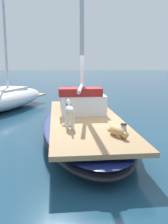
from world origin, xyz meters
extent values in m
plane|color=navy|center=(0.00, 0.00, 0.00)|extent=(120.00, 120.00, 0.00)
ellipsoid|color=black|center=(0.00, 0.00, 0.28)|extent=(3.47, 7.48, 0.56)
ellipsoid|color=navy|center=(0.00, 0.00, 0.46)|extent=(3.49, 7.51, 0.08)
cube|color=tan|center=(0.00, 0.00, 0.61)|extent=(2.95, 6.84, 0.10)
cylinder|color=silver|center=(-0.12, 0.89, 4.14)|extent=(0.14, 0.14, 6.95)
cylinder|color=silver|center=(-0.12, -0.21, 1.56)|extent=(0.10, 2.20, 0.10)
cube|color=silver|center=(-0.17, 1.19, 0.96)|extent=(1.69, 2.37, 0.60)
cube|color=maroon|center=(-0.17, 0.42, 1.38)|extent=(1.41, 0.88, 0.24)
ellipsoid|color=silver|center=(-0.36, -1.27, 1.11)|extent=(0.31, 0.55, 0.22)
cylinder|color=silver|center=(-0.45, -1.11, 0.85)|extent=(0.07, 0.07, 0.38)
cylinder|color=silver|center=(-0.32, -1.08, 0.85)|extent=(0.07, 0.07, 0.38)
cylinder|color=silver|center=(-0.39, -1.46, 0.85)|extent=(0.07, 0.07, 0.38)
cylinder|color=silver|center=(-0.26, -1.44, 0.85)|extent=(0.07, 0.07, 0.38)
cylinder|color=silver|center=(-0.40, -1.04, 1.22)|extent=(0.14, 0.20, 0.19)
ellipsoid|color=silver|center=(-0.42, -0.92, 1.27)|extent=(0.17, 0.24, 0.13)
cone|color=#504E4A|center=(-0.46, -0.93, 1.33)|extent=(0.05, 0.05, 0.06)
cone|color=#504E4A|center=(-0.38, -0.92, 1.33)|extent=(0.05, 0.05, 0.06)
torus|color=black|center=(-0.40, -1.04, 1.22)|extent=(0.15, 0.14, 0.10)
cylinder|color=silver|center=(-0.29, -1.63, 1.14)|extent=(0.08, 0.23, 0.12)
ellipsoid|color=tan|center=(0.78, -1.98, 0.77)|extent=(0.47, 0.65, 0.22)
ellipsoid|color=tan|center=(0.92, -2.32, 0.76)|extent=(0.20, 0.23, 0.13)
cone|color=#45331C|center=(0.96, -2.30, 0.82)|extent=(0.05, 0.05, 0.05)
cone|color=#45331C|center=(0.88, -2.34, 0.82)|extent=(0.05, 0.05, 0.05)
cylinder|color=tan|center=(0.91, -2.15, 0.69)|extent=(0.12, 0.19, 0.06)
cylinder|color=tan|center=(0.80, -2.20, 0.69)|extent=(0.12, 0.19, 0.06)
cylinder|color=tan|center=(0.63, -1.62, 0.69)|extent=(0.11, 0.18, 0.04)
cylinder|color=#B7B7BC|center=(0.96, -1.70, 0.70)|extent=(0.16, 0.16, 0.08)
cylinder|color=#B7B7BC|center=(0.96, -1.70, 0.79)|extent=(0.13, 0.13, 0.10)
cylinder|color=black|center=(0.96, -1.70, 0.86)|extent=(0.15, 0.15, 0.03)
torus|color=beige|center=(-0.42, -1.06, 0.68)|extent=(0.32, 0.32, 0.04)
ellipsoid|color=white|center=(-4.19, 4.71, 0.50)|extent=(4.16, 7.04, 0.99)
cube|color=tan|center=(-4.19, 4.71, 0.45)|extent=(3.52, 6.27, 0.08)
cube|color=silver|center=(-4.05, 5.19, 0.75)|extent=(1.82, 2.28, 0.52)
cylinder|color=silver|center=(-4.01, 5.34, 3.05)|extent=(0.12, 0.12, 5.21)
camera|label=1|loc=(0.21, -7.90, 2.34)|focal=42.99mm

